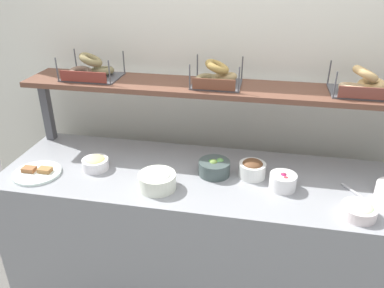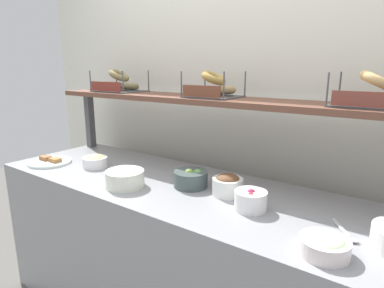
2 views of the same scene
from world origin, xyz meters
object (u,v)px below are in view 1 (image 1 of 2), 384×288
bowl_beet_salad (283,181)px  bagel_basket_poppy (91,70)px  bowl_veggie_mix (214,167)px  bowl_cream_cheese (157,179)px  serving_plate_white (37,173)px  bowl_scallion_spread (359,210)px  bagel_basket_everything (216,77)px  bagel_basket_plain (363,85)px  serving_spoon_near_plate (359,195)px  bowl_egg_salad (95,163)px  bowl_chocolate_spread (252,168)px

bowl_beet_salad → bagel_basket_poppy: (-1.15, 0.33, 0.43)m
bowl_veggie_mix → bagel_basket_poppy: (-0.78, 0.26, 0.43)m
bowl_cream_cheese → bowl_veggie_mix: bowl_cream_cheese is taller
serving_plate_white → bowl_scallion_spread: bearing=-1.9°
bowl_veggie_mix → bagel_basket_everything: (-0.04, 0.26, 0.44)m
bowl_beet_salad → bagel_basket_plain: (0.37, 0.33, 0.43)m
bowl_cream_cheese → bowl_veggie_mix: size_ratio=1.13×
serving_plate_white → serving_spoon_near_plate: serving_plate_white is taller
bowl_egg_salad → serving_spoon_near_plate: size_ratio=0.98×
bowl_chocolate_spread → bowl_scallion_spread: (0.50, -0.26, -0.02)m
bowl_scallion_spread → bagel_basket_everything: bagel_basket_everything is taller
bagel_basket_everything → bowl_beet_salad: bearing=-39.4°
bowl_egg_salad → serving_plate_white: size_ratio=0.57×
bowl_egg_salad → bagel_basket_plain: (1.41, 0.33, 0.44)m
bowl_egg_salad → serving_plate_white: bearing=-157.8°
serving_spoon_near_plate → bowl_scallion_spread: bearing=-102.7°
serving_spoon_near_plate → bagel_basket_everything: 0.97m
bowl_chocolate_spread → bagel_basket_plain: bearing=24.8°
bowl_veggie_mix → bowl_cream_cheese: bearing=-144.3°
bowl_cream_cheese → bagel_basket_poppy: size_ratio=0.60×
bowl_egg_salad → serving_plate_white: 0.32m
serving_plate_white → bowl_egg_salad: bearing=22.2°
bowl_chocolate_spread → bowl_scallion_spread: bowl_chocolate_spread is taller
serving_plate_white → bowl_cream_cheese: bearing=-0.4°
bowl_scallion_spread → serving_spoon_near_plate: bearing=77.3°
bagel_basket_poppy → bagel_basket_everything: size_ratio=1.14×
bowl_cream_cheese → serving_plate_white: bowl_cream_cheese is taller
bowl_scallion_spread → bagel_basket_everything: 1.00m
bagel_basket_plain → bowl_scallion_spread: bearing=-93.4°
bowl_egg_salad → bagel_basket_everything: size_ratio=0.51×
bowl_egg_salad → bowl_cream_cheese: bearing=-17.5°
bowl_scallion_spread → bagel_basket_everything: bearing=146.0°
bowl_egg_salad → bagel_basket_everything: bagel_basket_everything is taller
serving_plate_white → bagel_basket_poppy: (0.18, 0.44, 0.47)m
serving_plate_white → serving_spoon_near_plate: 1.71m
bowl_scallion_spread → bagel_basket_plain: size_ratio=0.49×
bowl_beet_salad → bagel_basket_plain: bearing=42.0°
bowl_chocolate_spread → bagel_basket_poppy: bagel_basket_poppy is taller
bowl_scallion_spread → bagel_basket_everything: size_ratio=0.56×
serving_spoon_near_plate → bagel_basket_poppy: bearing=167.7°
bowl_veggie_mix → bowl_egg_salad: size_ratio=1.17×
bowl_egg_salad → bagel_basket_plain: size_ratio=0.45×
serving_spoon_near_plate → bagel_basket_everything: bearing=156.9°
bagel_basket_poppy → bowl_chocolate_spread: bearing=-13.7°
bagel_basket_everything → bagel_basket_plain: bearing=0.2°
bagel_basket_poppy → bagel_basket_plain: size_ratio=1.00×
bowl_veggie_mix → serving_plate_white: bearing=-168.9°
bowl_chocolate_spread → bowl_scallion_spread: size_ratio=0.90×
bowl_veggie_mix → bowl_beet_salad: bearing=-11.5°
bagel_basket_everything → bowl_veggie_mix: bearing=-81.9°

